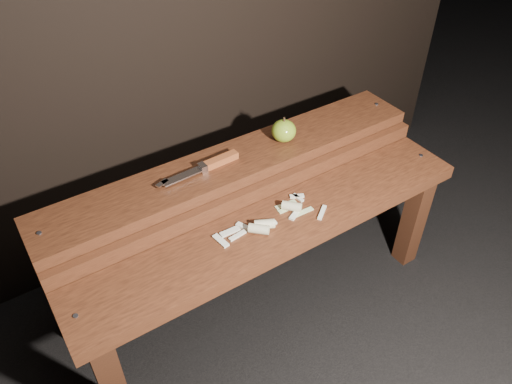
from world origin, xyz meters
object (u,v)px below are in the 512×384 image
bench_front_tier (280,242)px  knife (211,164)px  bench_rear_tier (237,182)px  apple (284,131)px

bench_front_tier → knife: bearing=108.5°
bench_rear_tier → apple: 0.21m
bench_front_tier → knife: knife is taller
apple → knife: (-0.25, 0.00, -0.02)m
bench_rear_tier → apple: size_ratio=15.08×
bench_rear_tier → knife: knife is taller
bench_rear_tier → knife: size_ratio=4.62×
bench_rear_tier → apple: bearing=1.4°
bench_front_tier → knife: (-0.08, 0.23, 0.16)m
bench_rear_tier → apple: (0.17, 0.00, 0.12)m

